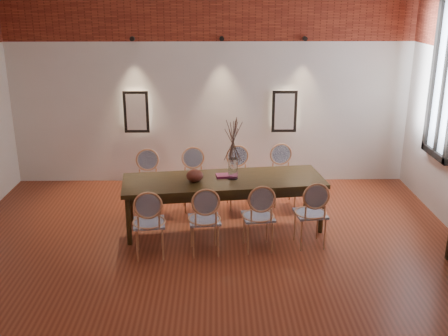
{
  "coord_description": "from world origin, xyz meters",
  "views": [
    {
      "loc": [
        0.1,
        -5.6,
        3.28
      ],
      "look_at": [
        0.2,
        1.06,
        1.05
      ],
      "focal_mm": 42.0,
      "sensor_mm": 36.0,
      "label": 1
    }
  ],
  "objects_px": {
    "chair_near_a": "(149,223)",
    "chair_near_b": "(204,219)",
    "chair_far_d": "(283,177)",
    "chair_near_c": "(258,216)",
    "vase": "(233,169)",
    "chair_far_a": "(148,183)",
    "chair_far_c": "(239,179)",
    "chair_near_d": "(310,213)",
    "book": "(225,176)",
    "chair_far_b": "(194,181)",
    "dining_table": "(224,203)",
    "bowl": "(195,176)"
  },
  "relations": [
    {
      "from": "chair_near_a",
      "to": "chair_near_c",
      "type": "height_order",
      "value": "same"
    },
    {
      "from": "chair_far_d",
      "to": "book",
      "type": "distance_m",
      "value": 1.26
    },
    {
      "from": "chair_near_b",
      "to": "chair_far_b",
      "type": "distance_m",
      "value": 1.48
    },
    {
      "from": "chair_far_c",
      "to": "vase",
      "type": "height_order",
      "value": "vase"
    },
    {
      "from": "chair_near_b",
      "to": "chair_far_a",
      "type": "relative_size",
      "value": 1.0
    },
    {
      "from": "chair_near_d",
      "to": "chair_far_a",
      "type": "height_order",
      "value": "same"
    },
    {
      "from": "chair_far_a",
      "to": "chair_far_d",
      "type": "bearing_deg",
      "value": -180.0
    },
    {
      "from": "chair_near_a",
      "to": "vase",
      "type": "bearing_deg",
      "value": 31.44
    },
    {
      "from": "chair_near_d",
      "to": "dining_table",
      "type": "bearing_deg",
      "value": 145.44
    },
    {
      "from": "chair_near_a",
      "to": "chair_far_b",
      "type": "xyz_separation_m",
      "value": [
        0.53,
        1.56,
        0.0
      ]
    },
    {
      "from": "chair_near_c",
      "to": "chair_far_d",
      "type": "height_order",
      "value": "same"
    },
    {
      "from": "chair_near_c",
      "to": "chair_near_b",
      "type": "bearing_deg",
      "value": -180.0
    },
    {
      "from": "chair_far_b",
      "to": "vase",
      "type": "xyz_separation_m",
      "value": [
        0.58,
        -0.67,
        0.43
      ]
    },
    {
      "from": "chair_far_a",
      "to": "chair_far_c",
      "type": "height_order",
      "value": "same"
    },
    {
      "from": "dining_table",
      "to": "chair_near_d",
      "type": "distance_m",
      "value": 1.31
    },
    {
      "from": "chair_near_b",
      "to": "chair_near_c",
      "type": "relative_size",
      "value": 1.0
    },
    {
      "from": "chair_far_c",
      "to": "book",
      "type": "distance_m",
      "value": 0.78
    },
    {
      "from": "chair_far_a",
      "to": "bowl",
      "type": "distance_m",
      "value": 1.09
    },
    {
      "from": "chair_near_a",
      "to": "chair_far_a",
      "type": "xyz_separation_m",
      "value": [
        -0.19,
        1.47,
        0.0
      ]
    },
    {
      "from": "chair_near_a",
      "to": "vase",
      "type": "height_order",
      "value": "vase"
    },
    {
      "from": "chair_near_b",
      "to": "book",
      "type": "relative_size",
      "value": 3.62
    },
    {
      "from": "vase",
      "to": "book",
      "type": "height_order",
      "value": "vase"
    },
    {
      "from": "chair_near_b",
      "to": "chair_near_d",
      "type": "relative_size",
      "value": 1.0
    },
    {
      "from": "chair_near_a",
      "to": "chair_near_c",
      "type": "distance_m",
      "value": 1.43
    },
    {
      "from": "chair_far_d",
      "to": "bowl",
      "type": "bearing_deg",
      "value": 27.9
    },
    {
      "from": "chair_far_c",
      "to": "bowl",
      "type": "xyz_separation_m",
      "value": [
        -0.67,
        -0.88,
        0.37
      ]
    },
    {
      "from": "chair_far_d",
      "to": "book",
      "type": "height_order",
      "value": "chair_far_d"
    },
    {
      "from": "chair_near_a",
      "to": "chair_far_a",
      "type": "distance_m",
      "value": 1.48
    },
    {
      "from": "chair_far_b",
      "to": "book",
      "type": "xyz_separation_m",
      "value": [
        0.47,
        -0.59,
        0.3
      ]
    },
    {
      "from": "chair_near_a",
      "to": "chair_near_b",
      "type": "xyz_separation_m",
      "value": [
        0.71,
        0.09,
        0.0
      ]
    },
    {
      "from": "chair_far_b",
      "to": "book",
      "type": "bearing_deg",
      "value": 121.65
    },
    {
      "from": "chair_near_d",
      "to": "vase",
      "type": "xyz_separation_m",
      "value": [
        -1.02,
        0.62,
        0.43
      ]
    },
    {
      "from": "chair_near_a",
      "to": "chair_far_d",
      "type": "xyz_separation_m",
      "value": [
        1.95,
        1.74,
        0.0
      ]
    },
    {
      "from": "chair_near_b",
      "to": "chair_near_c",
      "type": "xyz_separation_m",
      "value": [
        0.71,
        0.09,
        0.0
      ]
    },
    {
      "from": "chair_near_c",
      "to": "chair_far_c",
      "type": "relative_size",
      "value": 1.0
    },
    {
      "from": "chair_far_a",
      "to": "dining_table",
      "type": "bearing_deg",
      "value": 145.44
    },
    {
      "from": "chair_far_a",
      "to": "vase",
      "type": "xyz_separation_m",
      "value": [
        1.3,
        -0.58,
        0.43
      ]
    },
    {
      "from": "chair_far_a",
      "to": "vase",
      "type": "relative_size",
      "value": 3.13
    },
    {
      "from": "chair_far_a",
      "to": "chair_near_b",
      "type": "bearing_deg",
      "value": 115.82
    },
    {
      "from": "chair_near_a",
      "to": "chair_far_b",
      "type": "height_order",
      "value": "same"
    },
    {
      "from": "chair_near_a",
      "to": "chair_far_d",
      "type": "relative_size",
      "value": 1.0
    },
    {
      "from": "chair_far_b",
      "to": "book",
      "type": "height_order",
      "value": "chair_far_b"
    },
    {
      "from": "book",
      "to": "chair_near_b",
      "type": "bearing_deg",
      "value": -108.09
    },
    {
      "from": "chair_near_b",
      "to": "chair_near_d",
      "type": "distance_m",
      "value": 1.43
    },
    {
      "from": "dining_table",
      "to": "chair_far_c",
      "type": "bearing_deg",
      "value": 64.18
    },
    {
      "from": "dining_table",
      "to": "chair_near_b",
      "type": "distance_m",
      "value": 0.83
    },
    {
      "from": "chair_near_a",
      "to": "chair_far_c",
      "type": "bearing_deg",
      "value": 45.94
    },
    {
      "from": "chair_near_c",
      "to": "vase",
      "type": "xyz_separation_m",
      "value": [
        -0.31,
        0.71,
        0.43
      ]
    },
    {
      "from": "chair_near_d",
      "to": "chair_far_d",
      "type": "xyz_separation_m",
      "value": [
        -0.19,
        1.47,
        0.0
      ]
    },
    {
      "from": "chair_near_a",
      "to": "bowl",
      "type": "distance_m",
      "value": 1.02
    }
  ]
}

